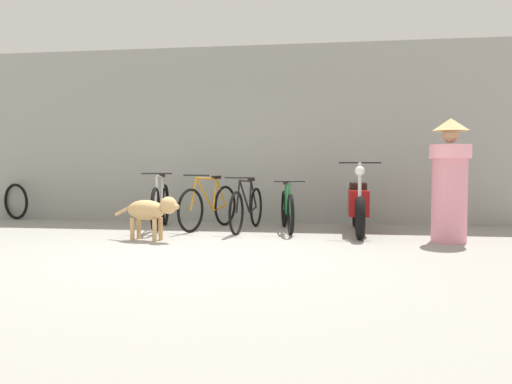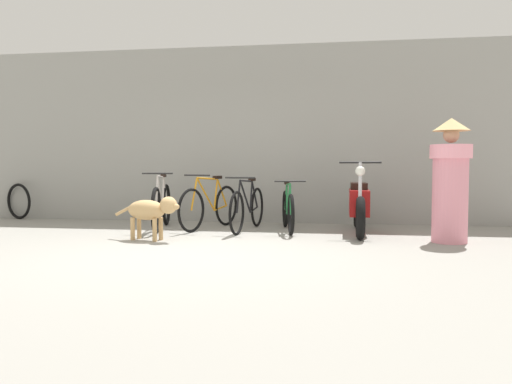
# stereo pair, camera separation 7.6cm
# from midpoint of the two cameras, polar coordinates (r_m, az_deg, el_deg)

# --- Properties ---
(ground_plane) EXTENTS (60.00, 60.00, 0.00)m
(ground_plane) POSITION_cam_midpoint_polar(r_m,az_deg,el_deg) (5.80, -7.15, -6.97)
(ground_plane) COLOR gray
(shop_wall_back) EXTENTS (9.65, 0.20, 3.10)m
(shop_wall_back) POSITION_cam_midpoint_polar(r_m,az_deg,el_deg) (8.95, -1.42, 6.53)
(shop_wall_back) COLOR gray
(shop_wall_back) RESTS_ON ground
(bicycle_0) EXTENTS (0.48, 1.72, 0.90)m
(bicycle_0) POSITION_cam_midpoint_polar(r_m,az_deg,el_deg) (8.02, -10.47, -1.59)
(bicycle_0) COLOR black
(bicycle_0) RESTS_ON ground
(bicycle_1) EXTENTS (0.63, 1.60, 0.87)m
(bicycle_1) POSITION_cam_midpoint_polar(r_m,az_deg,el_deg) (7.95, -5.02, -1.63)
(bicycle_1) COLOR black
(bicycle_1) RESTS_ON ground
(bicycle_2) EXTENTS (0.46, 1.70, 0.84)m
(bicycle_2) POSITION_cam_midpoint_polar(r_m,az_deg,el_deg) (7.71, -0.68, -1.84)
(bicycle_2) COLOR black
(bicycle_2) RESTS_ON ground
(bicycle_3) EXTENTS (0.46, 1.54, 0.79)m
(bicycle_3) POSITION_cam_midpoint_polar(r_m,az_deg,el_deg) (7.68, 3.95, -2.07)
(bicycle_3) COLOR black
(bicycle_3) RESTS_ON ground
(motorcycle) EXTENTS (0.58, 1.90, 1.06)m
(motorcycle) POSITION_cam_midpoint_polar(r_m,az_deg,el_deg) (7.53, 11.96, -1.51)
(motorcycle) COLOR black
(motorcycle) RESTS_ON ground
(stray_dog) EXTENTS (1.00, 0.42, 0.60)m
(stray_dog) POSITION_cam_midpoint_polar(r_m,az_deg,el_deg) (6.83, -11.57, -2.07)
(stray_dog) COLOR tan
(stray_dog) RESTS_ON ground
(person_in_robes) EXTENTS (0.66, 0.66, 1.62)m
(person_in_robes) POSITION_cam_midpoint_polar(r_m,az_deg,el_deg) (6.98, 21.62, 1.38)
(person_in_robes) COLOR pink
(person_in_robes) RESTS_ON ground
(spare_tire_left) EXTENTS (0.64, 0.29, 0.67)m
(spare_tire_left) POSITION_cam_midpoint_polar(r_m,az_deg,el_deg) (10.33, -25.29, -0.96)
(spare_tire_left) COLOR black
(spare_tire_left) RESTS_ON ground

